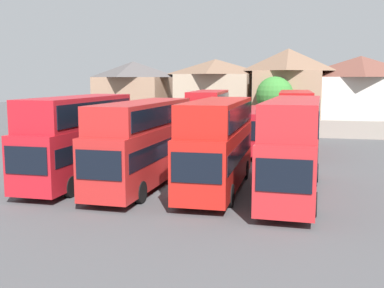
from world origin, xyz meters
TOP-DOWN VIEW (x-y plane):
  - ground at (0.00, 18.00)m, footprint 140.00×140.00m
  - depot_boundary_wall at (0.00, 25.50)m, footprint 56.00×0.50m
  - bus_1 at (-6.10, 0.14)m, footprint 2.71×10.41m
  - bus_2 at (-2.12, 0.12)m, footprint 2.80×11.19m
  - bus_3 at (2.08, 0.31)m, footprint 2.76×10.71m
  - bus_4 at (6.10, 0.03)m, footprint 2.91×11.93m
  - bus_5 at (-5.46, 15.78)m, footprint 3.02×10.19m
  - bus_6 at (-1.56, 15.64)m, footprint 3.29×10.21m
  - bus_7 at (2.49, 15.28)m, footprint 2.71×11.95m
  - bus_8 at (5.83, 15.71)m, footprint 2.96×11.60m
  - house_terrace_left at (-15.14, 33.52)m, footprint 8.76×8.37m
  - house_terrace_centre at (-4.34, 33.47)m, footprint 9.19×8.38m
  - house_terrace_right at (4.52, 32.49)m, footprint 7.99×7.53m
  - house_terrace_far_right at (12.75, 33.98)m, footprint 10.84×7.50m
  - tree_left_of_lot at (3.31, 28.00)m, footprint 4.08×4.08m

SIDE VIEW (x-z plane):
  - ground at x=0.00m, z-range 0.00..0.00m
  - depot_boundary_wall at x=0.00m, z-range 0.00..1.80m
  - bus_5 at x=-5.46m, z-range 0.24..3.58m
  - bus_7 at x=2.49m, z-range 0.25..3.75m
  - bus_2 at x=-2.12m, z-range 0.31..5.09m
  - bus_3 at x=2.08m, z-range 0.31..5.20m
  - bus_6 at x=-1.56m, z-range 0.31..5.31m
  - bus_4 at x=6.10m, z-range 0.32..5.31m
  - bus_8 at x=5.83m, z-range 0.32..5.32m
  - bus_1 at x=-6.10m, z-range 0.31..5.34m
  - house_terrace_left at x=-15.14m, z-range 0.08..8.32m
  - tree_left_of_lot at x=3.31m, z-range 1.09..7.39m
  - house_terrace_centre at x=-4.34m, z-range 0.07..8.51m
  - house_terrace_far_right at x=12.75m, z-range 0.09..8.75m
  - house_terrace_right at x=4.52m, z-range 0.09..9.64m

